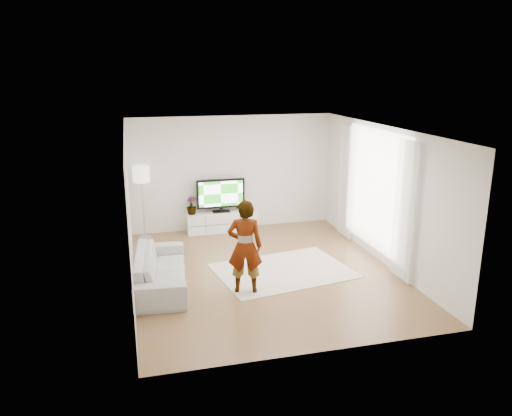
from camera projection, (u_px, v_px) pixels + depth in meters
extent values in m
plane|color=olive|center=(264.00, 272.00, 9.86)|extent=(6.00, 6.00, 0.00)
plane|color=white|center=(265.00, 130.00, 9.11)|extent=(6.00, 6.00, 0.00)
cube|color=silver|center=(129.00, 212.00, 8.89)|extent=(0.02, 6.00, 2.80)
cube|color=silver|center=(383.00, 196.00, 10.08)|extent=(0.02, 6.00, 2.80)
cube|color=silver|center=(232.00, 173.00, 12.28)|extent=(5.00, 0.02, 2.80)
cube|color=silver|center=(323.00, 260.00, 6.68)|extent=(5.00, 0.02, 2.80)
cube|color=white|center=(376.00, 190.00, 10.34)|extent=(0.01, 2.60, 2.50)
cube|color=white|center=(405.00, 211.00, 9.14)|extent=(0.04, 0.70, 2.60)
cube|color=white|center=(346.00, 182.00, 11.56)|extent=(0.04, 0.70, 2.60)
cube|color=white|center=(222.00, 222.00, 12.30)|extent=(1.71, 0.48, 0.48)
cube|color=black|center=(223.00, 224.00, 12.07)|extent=(1.66, 0.00, 0.01)
cube|color=black|center=(206.00, 226.00, 11.97)|extent=(0.01, 0.00, 0.42)
cube|color=black|center=(241.00, 223.00, 12.17)|extent=(0.01, 0.00, 0.42)
cube|color=black|center=(221.00, 211.00, 12.26)|extent=(0.42, 0.23, 0.02)
cube|color=black|center=(221.00, 209.00, 12.24)|extent=(0.08, 0.05, 0.08)
cube|color=black|center=(221.00, 193.00, 12.13)|extent=(1.18, 0.06, 0.72)
cube|color=#1D8F17|center=(221.00, 194.00, 12.10)|extent=(1.08, 0.01, 0.61)
cube|color=white|center=(251.00, 206.00, 12.38)|extent=(0.09, 0.16, 0.21)
cube|color=#4CB2FF|center=(252.00, 206.00, 12.30)|extent=(0.01, 0.00, 0.12)
imported|color=#3F7238|center=(191.00, 206.00, 12.00)|extent=(0.29, 0.29, 0.43)
cube|color=beige|center=(283.00, 271.00, 9.89)|extent=(2.84, 2.25, 0.01)
imported|color=#334772|center=(245.00, 247.00, 8.75)|extent=(0.69, 0.53, 1.69)
imported|color=#B3B3AE|center=(161.00, 269.00, 9.13)|extent=(1.07, 2.32, 0.66)
cylinder|color=silver|center=(145.00, 237.00, 11.85)|extent=(0.30, 0.30, 0.02)
cylinder|color=silver|center=(143.00, 210.00, 11.67)|extent=(0.04, 0.04, 1.34)
cylinder|color=white|center=(141.00, 174.00, 11.44)|extent=(0.38, 0.38, 0.37)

